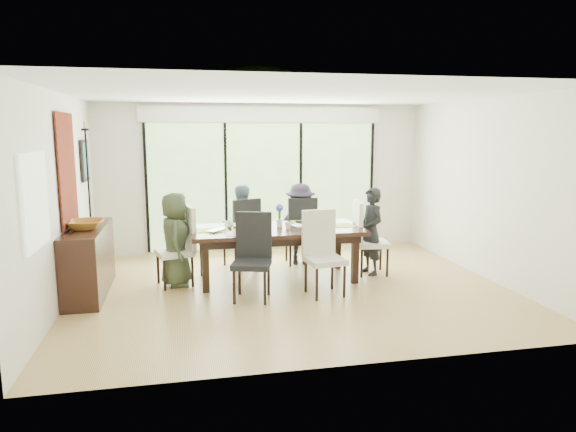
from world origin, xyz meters
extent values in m
cube|color=olive|center=(0.00, 0.00, -0.01)|extent=(6.00, 5.00, 0.01)
cube|color=white|center=(0.00, 0.00, 2.71)|extent=(6.00, 5.00, 0.01)
cube|color=silver|center=(0.00, 2.51, 1.35)|extent=(6.00, 0.02, 2.70)
cube|color=silver|center=(0.00, -2.51, 1.35)|extent=(6.00, 0.02, 2.70)
cube|color=beige|center=(-3.01, 0.00, 1.35)|extent=(0.02, 5.00, 2.70)
cube|color=silver|center=(3.01, 0.00, 1.35)|extent=(0.02, 5.00, 2.70)
cube|color=#598C3F|center=(0.00, 2.47, 1.20)|extent=(4.20, 0.02, 2.30)
cube|color=white|center=(0.00, 2.46, 2.50)|extent=(4.40, 0.06, 0.28)
cube|color=black|center=(-2.10, 2.46, 1.20)|extent=(0.05, 0.04, 2.30)
cube|color=black|center=(-0.70, 2.46, 1.20)|extent=(0.05, 0.04, 2.30)
cube|color=black|center=(0.70, 2.46, 1.20)|extent=(0.05, 0.04, 2.30)
cube|color=black|center=(2.10, 2.46, 1.20)|extent=(0.05, 0.04, 2.30)
cube|color=#8CAD7F|center=(-2.97, -1.20, 1.50)|extent=(0.02, 0.90, 1.00)
cube|color=#553324|center=(0.00, 3.40, -0.05)|extent=(6.00, 1.80, 0.10)
cube|color=brown|center=(0.00, 4.20, 0.55)|extent=(6.00, 0.08, 0.06)
sphere|color=#14380F|center=(-1.80, 5.20, 1.44)|extent=(3.20, 3.20, 3.20)
sphere|color=#14380F|center=(0.40, 5.80, 1.80)|extent=(4.00, 4.00, 4.00)
sphere|color=#14380F|center=(2.20, 5.00, 1.26)|extent=(2.80, 2.80, 2.80)
sphere|color=#14380F|center=(-0.60, 6.50, 1.62)|extent=(3.60, 3.60, 3.60)
cube|color=black|center=(-0.12, 0.49, 0.75)|extent=(2.52, 1.15, 0.06)
cube|color=black|center=(-0.12, 0.49, 0.66)|extent=(2.31, 0.94, 0.10)
cube|color=black|center=(-1.20, 0.06, 0.36)|extent=(0.09, 0.09, 0.72)
cube|color=black|center=(0.96, 0.06, 0.36)|extent=(0.09, 0.09, 0.72)
cube|color=black|center=(-1.20, 0.92, 0.36)|extent=(0.09, 0.09, 0.72)
cube|color=black|center=(0.96, 0.92, 0.36)|extent=(0.09, 0.09, 0.72)
imported|color=#39442D|center=(-1.60, 0.49, 0.68)|extent=(0.41, 0.64, 1.35)
imported|color=black|center=(1.36, 0.49, 0.68)|extent=(0.53, 0.70, 1.35)
imported|color=slate|center=(-0.57, 1.32, 0.68)|extent=(0.70, 0.51, 1.35)
imported|color=#262031|center=(0.43, 1.32, 0.68)|extent=(0.71, 0.54, 1.35)
cube|color=#8ABF44|center=(-1.07, 0.49, 0.79)|extent=(0.46, 0.34, 0.01)
cube|color=#95BE43|center=(0.83, 0.49, 0.79)|extent=(0.46, 0.34, 0.01)
cube|color=#A0BB43|center=(-0.57, 0.89, 0.79)|extent=(0.46, 0.34, 0.01)
cube|color=#7BA43A|center=(0.43, 0.89, 0.79)|extent=(0.46, 0.34, 0.01)
cube|color=white|center=(-0.67, 0.19, 0.79)|extent=(0.46, 0.34, 0.01)
cube|color=black|center=(-0.47, 0.84, 0.80)|extent=(0.27, 0.19, 0.01)
cube|color=black|center=(0.38, 0.84, 0.80)|extent=(0.25, 0.18, 0.01)
cube|color=white|center=(0.58, 0.44, 0.79)|extent=(0.31, 0.23, 0.00)
cube|color=white|center=(-0.67, 0.19, 0.80)|extent=(0.27, 0.27, 0.03)
cube|color=orange|center=(-0.67, 0.19, 0.82)|extent=(0.21, 0.21, 0.01)
cylinder|color=silver|center=(-0.07, 0.54, 0.85)|extent=(0.08, 0.08, 0.13)
cylinder|color=#337226|center=(-0.07, 0.54, 0.97)|extent=(0.04, 0.04, 0.17)
sphere|color=#504CBF|center=(-0.07, 0.54, 1.08)|extent=(0.12, 0.12, 0.12)
imported|color=silver|center=(-0.97, 0.39, 0.80)|extent=(0.39, 0.41, 0.03)
imported|color=white|center=(-0.82, 0.64, 0.84)|extent=(0.18, 0.18, 0.10)
imported|color=white|center=(0.03, 0.39, 0.83)|extent=(0.15, 0.15, 0.10)
imported|color=white|center=(0.68, 0.59, 0.84)|extent=(0.18, 0.18, 0.10)
imported|color=white|center=(0.13, 0.54, 0.80)|extent=(0.23, 0.28, 0.02)
cube|color=black|center=(-2.76, 0.32, 0.46)|extent=(0.46, 1.64, 0.92)
imported|color=#8D5B1E|center=(-2.76, 0.22, 0.98)|extent=(0.49, 0.49, 0.12)
cylinder|color=black|center=(-2.76, 0.67, 0.94)|extent=(0.10, 0.10, 0.04)
cylinder|color=black|center=(-2.76, 0.67, 1.59)|extent=(0.02, 0.02, 1.28)
cylinder|color=black|center=(-2.76, 0.67, 2.23)|extent=(0.10, 0.10, 0.03)
cylinder|color=silver|center=(-2.76, 0.67, 2.29)|extent=(0.04, 0.04, 0.10)
cube|color=maroon|center=(-2.97, 0.40, 1.70)|extent=(0.02, 1.00, 1.50)
cube|color=black|center=(-2.97, 1.70, 1.75)|extent=(0.03, 0.55, 0.65)
cube|color=#1B4A58|center=(-2.95, 1.70, 1.75)|extent=(0.01, 0.45, 0.55)
camera|label=1|loc=(-1.47, -6.88, 2.21)|focal=32.00mm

